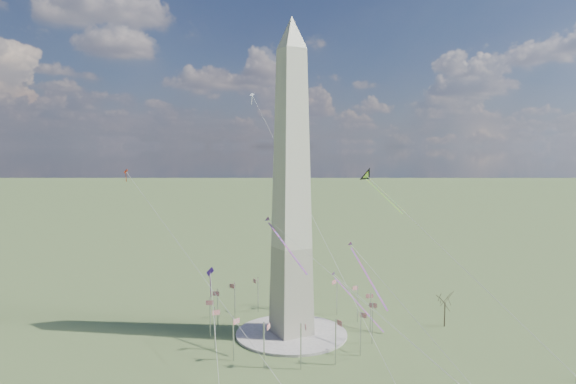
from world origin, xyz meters
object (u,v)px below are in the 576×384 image
tree_near (445,301)px  kite_delta_black (369,178)px  washington_monument (291,187)px  person_east (576,379)px

tree_near → kite_delta_black: (-12.12, 27.27, 40.67)m
washington_monument → tree_near: bearing=-19.2°
tree_near → person_east: tree_near is taller
washington_monument → person_east: washington_monument is taller
tree_near → kite_delta_black: bearing=114.0°
washington_monument → person_east: 93.51m
washington_monument → person_east: bearing=-52.3°
washington_monument → person_east: size_ratio=55.56×
person_east → kite_delta_black: 89.18m
tree_near → kite_delta_black: 50.44m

